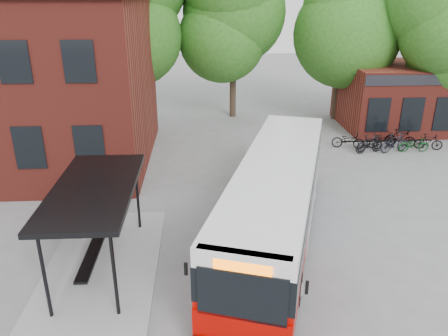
{
  "coord_description": "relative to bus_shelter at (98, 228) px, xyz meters",
  "views": [
    {
      "loc": [
        -1.24,
        -13.02,
        8.29
      ],
      "look_at": [
        -0.41,
        2.38,
        2.0
      ],
      "focal_mm": 35.0,
      "sensor_mm": 36.0,
      "label": 1
    }
  ],
  "objects": [
    {
      "name": "ground",
      "position": [
        4.5,
        1.0,
        -1.45
      ],
      "size": [
        100.0,
        100.0,
        0.0
      ],
      "primitive_type": "plane",
      "color": "slate"
    },
    {
      "name": "bus_shelter",
      "position": [
        0.0,
        0.0,
        0.0
      ],
      "size": [
        3.6,
        7.0,
        2.9
      ],
      "primitive_type": null,
      "color": "black",
      "rests_on": "ground"
    },
    {
      "name": "bike_rail",
      "position": [
        13.78,
        11.0,
        -1.26
      ],
      "size": [
        5.2,
        0.1,
        0.38
      ],
      "primitive_type": null,
      "color": "black",
      "rests_on": "ground"
    },
    {
      "name": "tree_0",
      "position": [
        -1.5,
        17.0,
        4.05
      ],
      "size": [
        7.92,
        7.92,
        11.0
      ],
      "primitive_type": null,
      "color": "#245A18",
      "rests_on": "ground"
    },
    {
      "name": "tree_1",
      "position": [
        5.5,
        18.0,
        3.75
      ],
      "size": [
        7.92,
        7.92,
        10.4
      ],
      "primitive_type": null,
      "color": "#245A18",
      "rests_on": "ground"
    },
    {
      "name": "tree_2",
      "position": [
        12.5,
        17.0,
        4.05
      ],
      "size": [
        7.92,
        7.92,
        11.0
      ],
      "primitive_type": null,
      "color": "#245A18",
      "rests_on": "ground"
    },
    {
      "name": "tree_3",
      "position": [
        17.5,
        13.0,
        3.19
      ],
      "size": [
        7.04,
        7.04,
        9.28
      ],
      "primitive_type": null,
      "color": "#245A18",
      "rests_on": "ground"
    },
    {
      "name": "city_bus",
      "position": [
        5.81,
        1.47,
        0.04
      ],
      "size": [
        5.87,
        11.91,
        2.97
      ],
      "primitive_type": null,
      "rotation": [
        0.0,
        0.0,
        -0.3
      ],
      "color": "#A00400",
      "rests_on": "ground"
    },
    {
      "name": "bicycle_0",
      "position": [
        11.51,
        10.89,
        -0.98
      ],
      "size": [
        1.9,
        1.04,
        0.94
      ],
      "primitive_type": "imported",
      "rotation": [
        0.0,
        0.0,
        1.33
      ],
      "color": "black",
      "rests_on": "ground"
    },
    {
      "name": "bicycle_1",
      "position": [
        12.42,
        10.06,
        -0.93
      ],
      "size": [
        1.8,
        0.97,
        1.04
      ],
      "primitive_type": "imported",
      "rotation": [
        0.0,
        0.0,
        1.86
      ],
      "color": "black",
      "rests_on": "ground"
    },
    {
      "name": "bicycle_2",
      "position": [
        12.58,
        10.4,
        -0.99
      ],
      "size": [
        1.86,
        1.22,
        0.92
      ],
      "primitive_type": "imported",
      "rotation": [
        0.0,
        0.0,
        1.95
      ],
      "color": "black",
      "rests_on": "ground"
    },
    {
      "name": "bicycle_3",
      "position": [
        13.82,
        10.06,
        -0.91
      ],
      "size": [
        1.86,
        0.98,
        1.08
      ],
      "primitive_type": "imported",
      "rotation": [
        0.0,
        0.0,
        1.85
      ],
      "color": "black",
      "rests_on": "ground"
    },
    {
      "name": "bicycle_4",
      "position": [
        13.47,
        10.91,
        -1.01
      ],
      "size": [
        1.75,
        0.87,
        0.88
      ],
      "primitive_type": "imported",
      "rotation": [
        0.0,
        0.0,
        1.75
      ],
      "color": "black",
      "rests_on": "ground"
    },
    {
      "name": "bicycle_5",
      "position": [
        14.56,
        11.0,
        -0.95
      ],
      "size": [
        1.71,
        1.09,
        1.0
      ],
      "primitive_type": "imported",
      "rotation": [
        0.0,
        0.0,
        1.16
      ],
      "color": "black",
      "rests_on": "ground"
    },
    {
      "name": "bicycle_6",
      "position": [
        14.91,
        10.06,
        -1.02
      ],
      "size": [
        1.65,
        0.63,
        0.86
      ],
      "primitive_type": "imported",
      "rotation": [
        0.0,
        0.0,
        1.53
      ],
      "color": "#0D4017",
      "rests_on": "ground"
    },
    {
      "name": "bicycle_7",
      "position": [
        15.93,
        10.41,
        -1.0
      ],
      "size": [
        1.56,
        0.85,
        0.9
      ],
      "primitive_type": "imported",
      "rotation": [
        0.0,
        0.0,
        1.27
      ],
      "color": "black",
      "rests_on": "ground"
    }
  ]
}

